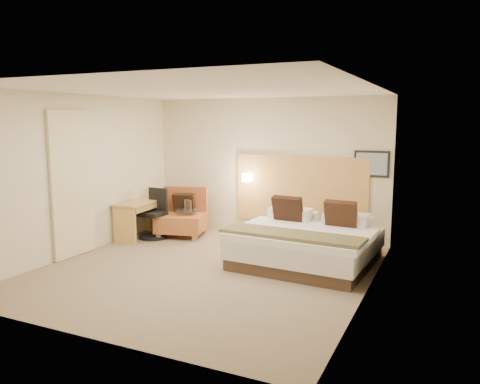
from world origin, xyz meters
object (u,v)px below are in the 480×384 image
at_px(bed, 307,243).
at_px(desk, 141,209).
at_px(desk_chair, 154,218).
at_px(side_table, 187,222).
at_px(lounge_chair, 182,217).

relative_size(bed, desk, 1.84).
bearing_deg(desk_chair, side_table, 33.01).
bearing_deg(side_table, lounge_chair, 160.40).
xyz_separation_m(desk, desk_chair, (0.24, 0.07, -0.18)).
distance_m(bed, desk_chair, 3.19).
bearing_deg(desk_chair, lounge_chair, 45.50).
xyz_separation_m(bed, desk_chair, (-3.17, 0.33, 0.06)).
distance_m(lounge_chair, desk_chair, 0.56).
relative_size(side_table, desk, 0.48).
xyz_separation_m(bed, side_table, (-2.64, 0.68, -0.03)).
bearing_deg(desk, side_table, 28.15).
relative_size(lounge_chair, desk_chair, 1.12).
height_order(desk, desk_chair, desk_chair).
relative_size(desk, desk_chair, 1.25).
distance_m(lounge_chair, side_table, 0.17).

